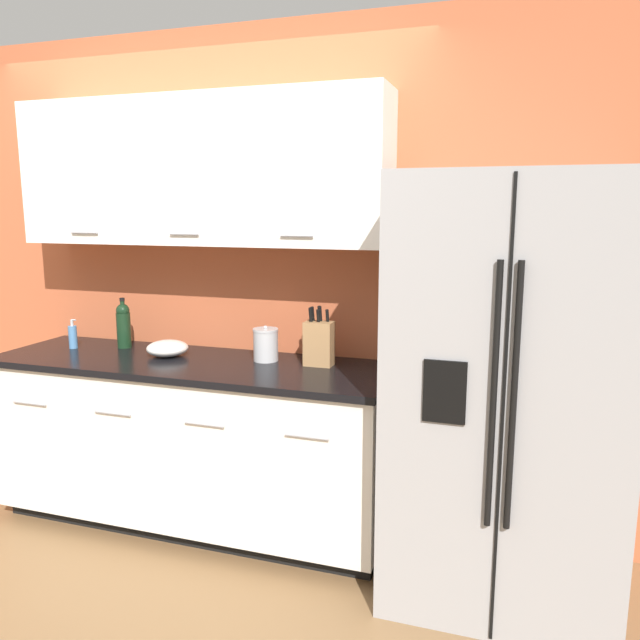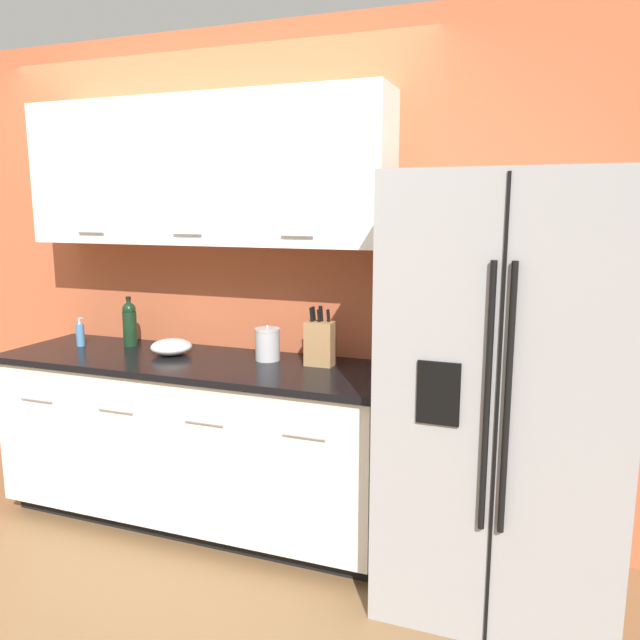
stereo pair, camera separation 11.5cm
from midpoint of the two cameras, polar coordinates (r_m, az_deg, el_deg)
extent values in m
plane|color=olive|center=(3.18, -17.97, -22.08)|extent=(14.00, 14.00, 0.00)
cube|color=#BC5B38|center=(3.56, -8.98, 4.07)|extent=(10.00, 0.05, 2.60)
cube|color=white|center=(3.34, -9.65, 13.20)|extent=(1.98, 0.32, 0.74)
cylinder|color=#99999E|center=(3.54, -19.34, 7.58)|extent=(0.16, 0.01, 0.01)
cylinder|color=#99999E|center=(3.19, -11.04, 7.73)|extent=(0.16, 0.01, 0.01)
cylinder|color=#99999E|center=(2.93, -0.98, 7.70)|extent=(0.16, 0.01, 0.01)
cube|color=black|center=(3.62, -9.75, -16.66)|extent=(2.04, 0.54, 0.09)
cube|color=white|center=(3.42, -10.31, -10.43)|extent=(2.08, 0.62, 0.78)
cube|color=black|center=(3.29, -10.65, -3.86)|extent=(2.11, 0.64, 0.03)
cylinder|color=#99999E|center=(3.55, -23.68, -6.71)|extent=(0.20, 0.01, 0.01)
cylinder|color=#99999E|center=(3.23, -17.24, -7.94)|extent=(0.20, 0.01, 0.01)
cylinder|color=#99999E|center=(2.96, -9.46, -9.28)|extent=(0.20, 0.01, 0.01)
cylinder|color=#99999E|center=(2.76, -0.27, -10.64)|extent=(0.20, 0.01, 0.01)
cube|color=#9E9EA0|center=(2.76, 17.71, -6.41)|extent=(0.94, 0.78, 1.82)
cube|color=black|center=(2.38, 17.18, -9.04)|extent=(0.01, 0.01, 1.78)
cylinder|color=black|center=(2.34, 16.42, -6.99)|extent=(0.02, 0.02, 1.00)
cylinder|color=black|center=(2.34, 18.14, -7.11)|extent=(0.02, 0.02, 1.00)
cube|color=black|center=(2.37, 12.14, -6.59)|extent=(0.16, 0.01, 0.24)
cube|color=#A87A4C|center=(3.08, 1.06, -2.18)|extent=(0.14, 0.09, 0.22)
cylinder|color=black|center=(3.08, 0.48, 0.58)|extent=(0.02, 0.03, 0.07)
cylinder|color=black|center=(3.06, 0.30, 0.49)|extent=(0.02, 0.03, 0.07)
cylinder|color=black|center=(3.07, 1.16, 0.59)|extent=(0.02, 0.04, 0.08)
cylinder|color=black|center=(3.04, 0.98, 0.38)|extent=(0.02, 0.03, 0.07)
cylinder|color=black|center=(3.06, 1.84, 0.40)|extent=(0.02, 0.03, 0.06)
cylinder|color=black|center=(3.67, -16.13, -0.77)|extent=(0.08, 0.08, 0.20)
sphere|color=black|center=(3.65, -16.22, 0.95)|extent=(0.07, 0.07, 0.07)
cylinder|color=black|center=(3.64, -16.23, 1.26)|extent=(0.02, 0.02, 0.07)
cylinder|color=black|center=(3.64, -16.26, 1.92)|extent=(0.03, 0.03, 0.02)
cylinder|color=#4C7FB2|center=(3.75, -20.25, -1.31)|extent=(0.05, 0.05, 0.13)
cylinder|color=#B2B2B5|center=(3.74, -20.33, -0.10)|extent=(0.02, 0.02, 0.04)
cylinder|color=#B2B2B5|center=(3.73, -20.19, 0.15)|extent=(0.03, 0.01, 0.01)
cylinder|color=#B7B7BA|center=(3.20, -3.79, -2.33)|extent=(0.13, 0.13, 0.16)
cylinder|color=#B7B7BA|center=(3.18, -3.81, -0.86)|extent=(0.13, 0.13, 0.01)
sphere|color=#B7B7BA|center=(3.18, -3.81, -0.65)|extent=(0.02, 0.02, 0.02)
ellipsoid|color=white|center=(3.40, -12.50, -2.42)|extent=(0.22, 0.22, 0.08)
camera|label=1|loc=(0.06, -88.88, 0.20)|focal=35.00mm
camera|label=2|loc=(0.06, 91.12, -0.20)|focal=35.00mm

